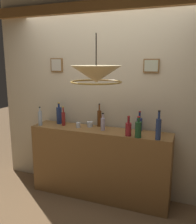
# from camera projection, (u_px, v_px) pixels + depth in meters

# --- Properties ---
(panelled_rear_partition) EXTENTS (3.43, 0.15, 2.83)m
(panelled_rear_partition) POSITION_uv_depth(u_px,v_px,m) (106.00, 89.00, 3.42)
(panelled_rear_partition) COLOR beige
(panelled_rear_partition) RESTS_ON ground
(bar_shelf_unit) EXTENTS (1.92, 0.39, 0.98)m
(bar_shelf_unit) POSITION_uv_depth(u_px,v_px,m) (99.00, 163.00, 3.38)
(bar_shelf_unit) COLOR olive
(bar_shelf_unit) RESTS_ON ground
(liquor_bottle_vermouth) EXTENTS (0.06, 0.06, 0.24)m
(liquor_bottle_vermouth) POSITION_uv_depth(u_px,v_px,m) (103.00, 124.00, 3.22)
(liquor_bottle_vermouth) COLOR silver
(liquor_bottle_vermouth) RESTS_ON bar_shelf_unit
(liquor_bottle_scotch) EXTENTS (0.06, 0.06, 0.32)m
(liquor_bottle_scotch) POSITION_uv_depth(u_px,v_px,m) (99.00, 118.00, 3.42)
(liquor_bottle_scotch) COLOR brown
(liquor_bottle_scotch) RESTS_ON bar_shelf_unit
(liquor_bottle_rum) EXTENTS (0.07, 0.07, 0.25)m
(liquor_bottle_rum) POSITION_uv_depth(u_px,v_px,m) (128.00, 129.00, 2.99)
(liquor_bottle_rum) COLOR maroon
(liquor_bottle_rum) RESTS_ON bar_shelf_unit
(liquor_bottle_mezcal) EXTENTS (0.08, 0.08, 0.26)m
(liquor_bottle_mezcal) POSITION_uv_depth(u_px,v_px,m) (138.00, 129.00, 2.92)
(liquor_bottle_mezcal) COLOR #1A4B27
(liquor_bottle_mezcal) RESTS_ON bar_shelf_unit
(liquor_bottle_tequila) EXTENTS (0.06, 0.06, 0.27)m
(liquor_bottle_tequila) POSITION_uv_depth(u_px,v_px,m) (40.00, 118.00, 3.48)
(liquor_bottle_tequila) COLOR #A8BCCD
(liquor_bottle_tequila) RESTS_ON bar_shelf_unit
(liquor_bottle_port) EXTENTS (0.06, 0.06, 0.35)m
(liquor_bottle_port) POSITION_uv_depth(u_px,v_px,m) (158.00, 128.00, 2.84)
(liquor_bottle_port) COLOR navy
(liquor_bottle_port) RESTS_ON bar_shelf_unit
(liquor_bottle_vodka) EXTENTS (0.08, 0.08, 0.31)m
(liquor_bottle_vodka) POSITION_uv_depth(u_px,v_px,m) (59.00, 115.00, 3.57)
(liquor_bottle_vodka) COLOR navy
(liquor_bottle_vodka) RESTS_ON bar_shelf_unit
(liquor_bottle_brandy) EXTENTS (0.05, 0.05, 0.28)m
(liquor_bottle_brandy) POSITION_uv_depth(u_px,v_px,m) (159.00, 126.00, 3.06)
(liquor_bottle_brandy) COLOR maroon
(liquor_bottle_brandy) RESTS_ON bar_shelf_unit
(liquor_bottle_sherry) EXTENTS (0.07, 0.07, 0.26)m
(liquor_bottle_sherry) POSITION_uv_depth(u_px,v_px,m) (139.00, 124.00, 3.22)
(liquor_bottle_sherry) COLOR navy
(liquor_bottle_sherry) RESTS_ON bar_shelf_unit
(liquor_bottle_rye) EXTENTS (0.05, 0.05, 0.27)m
(liquor_bottle_rye) POSITION_uv_depth(u_px,v_px,m) (63.00, 118.00, 3.47)
(liquor_bottle_rye) COLOR maroon
(liquor_bottle_rye) RESTS_ON bar_shelf_unit
(glass_tumbler_rocks) EXTENTS (0.06, 0.06, 0.07)m
(glass_tumbler_rocks) POSITION_uv_depth(u_px,v_px,m) (78.00, 125.00, 3.37)
(glass_tumbler_rocks) COLOR silver
(glass_tumbler_rocks) RESTS_ON bar_shelf_unit
(glass_tumbler_highball) EXTENTS (0.08, 0.08, 0.07)m
(glass_tumbler_highball) POSITION_uv_depth(u_px,v_px,m) (90.00, 124.00, 3.41)
(glass_tumbler_highball) COLOR silver
(glass_tumbler_highball) RESTS_ON bar_shelf_unit
(pendant_lamp) EXTENTS (0.52, 0.52, 0.49)m
(pendant_lamp) POSITION_uv_depth(u_px,v_px,m) (96.00, 75.00, 2.48)
(pendant_lamp) COLOR beige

